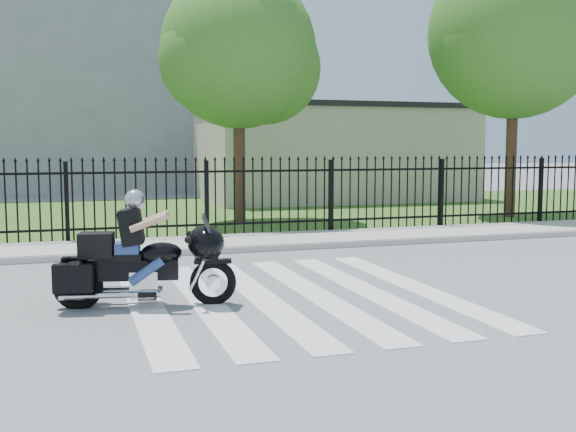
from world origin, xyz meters
name	(u,v)px	position (x,y,z in m)	size (l,w,h in m)	color
ground	(289,296)	(0.00, 0.00, 0.00)	(120.00, 120.00, 0.00)	slate
crosswalk	(289,296)	(0.00, 0.00, 0.01)	(5.00, 5.50, 0.01)	silver
sidewalk	(216,243)	(0.00, 5.00, 0.06)	(40.00, 2.00, 0.12)	#ADAAA3
curb	(227,250)	(0.00, 4.00, 0.06)	(40.00, 0.12, 0.12)	#ADAAA3
grass_strip	(170,214)	(0.00, 12.00, 0.01)	(40.00, 12.00, 0.02)	#376121
iron_fence	(207,200)	(0.00, 6.00, 0.90)	(26.00, 0.04, 1.80)	black
tree_mid	(239,51)	(1.50, 9.00, 4.67)	(4.20, 4.20, 6.78)	#382316
tree_right	(515,33)	(9.50, 8.00, 5.39)	(5.00, 5.00, 7.90)	#382316
building_low	(332,155)	(7.00, 16.00, 1.75)	(10.00, 6.00, 3.50)	#BEB49E
building_low_roof	(332,108)	(7.00, 16.00, 3.60)	(10.20, 6.20, 0.20)	black
building_tall	(65,65)	(-3.00, 26.00, 6.00)	(15.00, 10.00, 12.00)	#97999F
motorcycle_rider	(140,258)	(-2.07, 0.02, 0.65)	(2.39, 1.09, 1.60)	black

